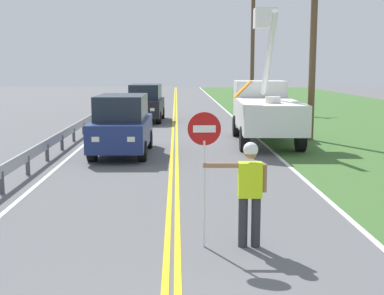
{
  "coord_description": "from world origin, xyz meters",
  "views": [
    {
      "loc": [
        0.08,
        -4.31,
        3.07
      ],
      "look_at": [
        0.44,
        7.86,
        1.2
      ],
      "focal_mm": 49.12,
      "sensor_mm": 36.0,
      "label": 1
    }
  ],
  "objects_px": {
    "stop_sign_paddle": "(204,149)",
    "utility_pole_mid": "(253,45)",
    "utility_bucket_truck": "(265,108)",
    "oncoming_suv_nearest": "(122,125)",
    "flagger_worker": "(249,188)",
    "oncoming_suv_second": "(146,103)",
    "utility_pole_near": "(313,35)"
  },
  "relations": [
    {
      "from": "utility_bucket_truck",
      "to": "utility_pole_near",
      "type": "xyz_separation_m",
      "value": [
        2.03,
        0.42,
        2.98
      ]
    },
    {
      "from": "stop_sign_paddle",
      "to": "utility_pole_near",
      "type": "relative_size",
      "value": 0.28
    },
    {
      "from": "utility_bucket_truck",
      "to": "flagger_worker",
      "type": "bearing_deg",
      "value": -100.6
    },
    {
      "from": "flagger_worker",
      "to": "utility_pole_near",
      "type": "xyz_separation_m",
      "value": [
        4.44,
        13.27,
        3.35
      ]
    },
    {
      "from": "stop_sign_paddle",
      "to": "oncoming_suv_nearest",
      "type": "height_order",
      "value": "stop_sign_paddle"
    },
    {
      "from": "flagger_worker",
      "to": "stop_sign_paddle",
      "type": "relative_size",
      "value": 0.78
    },
    {
      "from": "oncoming_suv_nearest",
      "to": "utility_pole_near",
      "type": "distance_m",
      "value": 8.98
    },
    {
      "from": "flagger_worker",
      "to": "utility_pole_near",
      "type": "distance_m",
      "value": 14.39
    },
    {
      "from": "utility_bucket_truck",
      "to": "oncoming_suv_second",
      "type": "xyz_separation_m",
      "value": [
        -5.37,
        8.42,
        -0.35
      ]
    },
    {
      "from": "oncoming_suv_second",
      "to": "utility_bucket_truck",
      "type": "bearing_deg",
      "value": -57.45
    },
    {
      "from": "oncoming_suv_nearest",
      "to": "utility_bucket_truck",
      "type": "bearing_deg",
      "value": 28.64
    },
    {
      "from": "utility_bucket_truck",
      "to": "oncoming_suv_nearest",
      "type": "relative_size",
      "value": 1.49
    },
    {
      "from": "oncoming_suv_second",
      "to": "utility_pole_near",
      "type": "distance_m",
      "value": 11.4
    },
    {
      "from": "utility_bucket_truck",
      "to": "oncoming_suv_nearest",
      "type": "bearing_deg",
      "value": -151.36
    },
    {
      "from": "stop_sign_paddle",
      "to": "utility_bucket_truck",
      "type": "bearing_deg",
      "value": 76.1
    },
    {
      "from": "utility_bucket_truck",
      "to": "utility_pole_mid",
      "type": "height_order",
      "value": "utility_pole_mid"
    },
    {
      "from": "oncoming_suv_second",
      "to": "utility_pole_mid",
      "type": "xyz_separation_m",
      "value": [
        7.22,
        8.18,
        3.56
      ]
    },
    {
      "from": "stop_sign_paddle",
      "to": "utility_pole_mid",
      "type": "distance_m",
      "value": 29.99
    },
    {
      "from": "oncoming_suv_nearest",
      "to": "oncoming_suv_second",
      "type": "distance_m",
      "value": 11.46
    },
    {
      "from": "utility_bucket_truck",
      "to": "oncoming_suv_nearest",
      "type": "xyz_separation_m",
      "value": [
        -5.56,
        -3.04,
        -0.35
      ]
    },
    {
      "from": "flagger_worker",
      "to": "oncoming_suv_second",
      "type": "relative_size",
      "value": 0.39
    },
    {
      "from": "utility_pole_mid",
      "to": "flagger_worker",
      "type": "bearing_deg",
      "value": -98.22
    },
    {
      "from": "oncoming_suv_nearest",
      "to": "utility_pole_mid",
      "type": "xyz_separation_m",
      "value": [
        7.41,
        19.63,
        3.56
      ]
    },
    {
      "from": "stop_sign_paddle",
      "to": "utility_bucket_truck",
      "type": "relative_size",
      "value": 0.34
    },
    {
      "from": "stop_sign_paddle",
      "to": "oncoming_suv_second",
      "type": "bearing_deg",
      "value": 95.91
    },
    {
      "from": "oncoming_suv_second",
      "to": "flagger_worker",
      "type": "bearing_deg",
      "value": -82.05
    },
    {
      "from": "utility_pole_near",
      "to": "utility_pole_mid",
      "type": "relative_size",
      "value": 0.95
    },
    {
      "from": "flagger_worker",
      "to": "stop_sign_paddle",
      "type": "xyz_separation_m",
      "value": [
        -0.77,
        0.03,
        0.66
      ]
    },
    {
      "from": "stop_sign_paddle",
      "to": "utility_pole_mid",
      "type": "bearing_deg",
      "value": 80.31
    },
    {
      "from": "utility_bucket_truck",
      "to": "utility_pole_mid",
      "type": "xyz_separation_m",
      "value": [
        1.85,
        16.6,
        3.21
      ]
    },
    {
      "from": "flagger_worker",
      "to": "oncoming_suv_nearest",
      "type": "distance_m",
      "value": 10.31
    },
    {
      "from": "stop_sign_paddle",
      "to": "utility_pole_mid",
      "type": "height_order",
      "value": "utility_pole_mid"
    }
  ]
}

